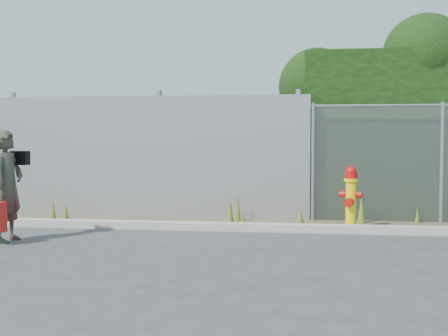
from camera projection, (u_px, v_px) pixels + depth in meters
name	position (u px, v px, depth m)	size (l,w,h in m)	color
ground	(234.00, 255.00, 6.94)	(80.00, 80.00, 0.00)	#39393C
curb	(246.00, 227.00, 8.72)	(16.00, 0.22, 0.12)	#9D998E
weed_strip	(225.00, 217.00, 9.44)	(16.00, 1.29, 0.54)	#4D422C
corrugated_fence	(76.00, 157.00, 10.27)	(8.50, 0.21, 2.30)	#A5A7AC
fire_hydrant	(351.00, 199.00, 8.74)	(0.35, 0.31, 1.03)	yellow
woman	(8.00, 186.00, 7.79)	(0.57, 0.37, 1.56)	#0E5B3D
black_shoulder_bag	(20.00, 158.00, 7.98)	(0.27, 0.11, 0.20)	black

